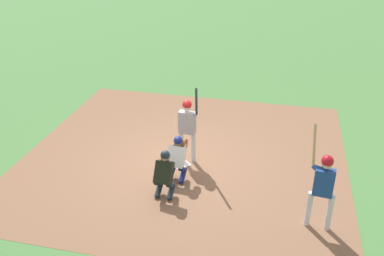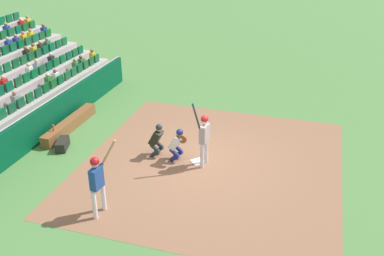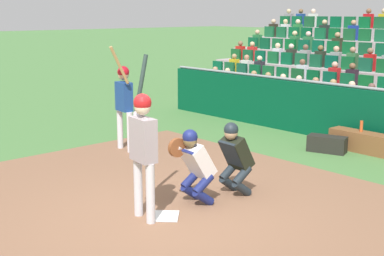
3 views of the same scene
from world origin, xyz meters
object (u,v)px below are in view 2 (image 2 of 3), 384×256
Objects in this scene: home_plate_umpire at (157,138)px; batter_at_plate at (204,134)px; catcher_crouching at (177,143)px; equipment_duffel_bag at (62,144)px; dugout_bench at (70,124)px; on_deck_batter at (97,179)px; water_bottle_on_bench at (53,128)px; home_plate_marker at (198,161)px.

batter_at_plate is at bearing 84.88° from home_plate_umpire.
catcher_crouching reaches higher than equipment_duffel_bag.
catcher_crouching reaches higher than dugout_bench.
on_deck_batter is (4.59, 3.79, 0.96)m from dugout_bench.
dugout_bench is 1.11m from water_bottle_on_bench.
batter_at_plate is at bearing 79.48° from dugout_bench.
water_bottle_on_bench is at bearing -144.69° from equipment_duffel_bag.
home_plate_umpire is at bearing -90.68° from home_plate_marker.
batter_at_plate reaches higher than dugout_bench.
catcher_crouching is at bearing 89.90° from water_bottle_on_bench.
water_bottle_on_bench is at bearing -0.69° from dugout_bench.
dugout_bench is 14.21× the size of water_bottle_on_bench.
home_plate_marker is 0.35× the size of catcher_crouching.
on_deck_batter is (3.53, -1.15, 0.48)m from catcher_crouching.
catcher_crouching is at bearing -92.14° from batter_at_plate.
batter_at_plate reaches higher than equipment_duffel_bag.
home_plate_umpire is 0.54× the size of on_deck_batter.
batter_at_plate is at bearing 89.57° from water_bottle_on_bench.
equipment_duffel_bag is at bearing -83.88° from home_plate_marker.
batter_at_plate is 2.93× the size of equipment_duffel_bag.
catcher_crouching is 5.13× the size of water_bottle_on_bench.
home_plate_umpire is 3.63m from equipment_duffel_bag.
dugout_bench reaches higher than equipment_duffel_bag.
dugout_bench is at bearing -99.61° from home_plate_marker.
water_bottle_on_bench is 5.23m from on_deck_batter.
water_bottle_on_bench reaches higher than dugout_bench.
home_plate_marker is 0.54× the size of equipment_duffel_bag.
equipment_duffel_bag is (1.50, 0.60, -0.04)m from dugout_bench.
dugout_bench is (-0.94, -4.14, -0.47)m from home_plate_umpire.
on_deck_batter is (3.49, -2.11, -0.01)m from batter_at_plate.
home_plate_umpire is (-0.16, -1.76, -0.49)m from batter_at_plate.
batter_at_plate reaches higher than catcher_crouching.
on_deck_batter reaches higher than dugout_bench.
water_bottle_on_bench is at bearing -90.10° from catcher_crouching.
on_deck_batter is at bearing 47.10° from water_bottle_on_bench.
home_plate_marker is at bearing 98.28° from catcher_crouching.
batter_at_plate reaches higher than water_bottle_on_bench.
equipment_duffel_bag is at bearing -134.04° from on_deck_batter.
home_plate_marker is at bearing 152.88° from on_deck_batter.
dugout_bench reaches higher than home_plate_marker.
home_plate_marker is 0.13× the size of dugout_bench.
home_plate_marker is 1.80× the size of water_bottle_on_bench.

